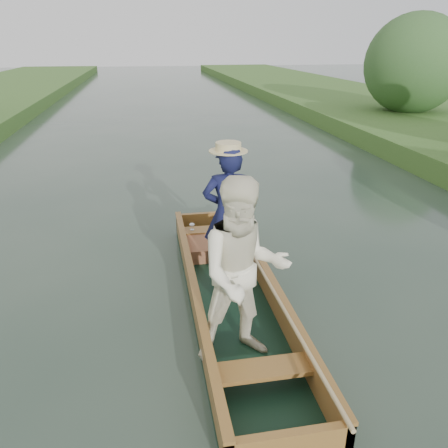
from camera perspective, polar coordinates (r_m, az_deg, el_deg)
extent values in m
plane|color=#283D30|center=(6.00, 1.03, -10.62)|extent=(120.00, 120.00, 0.00)
cylinder|color=#47331E|center=(20.23, 22.94, 14.64)|extent=(0.44, 0.44, 2.03)
sphere|color=#2C5220|center=(20.12, 23.59, 18.61)|extent=(3.90, 3.90, 3.90)
sphere|color=#2C5220|center=(20.72, 24.41, 17.43)|extent=(2.20, 2.20, 2.20)
cube|color=black|center=(5.97, 1.03, -10.30)|extent=(1.10, 5.00, 0.08)
cube|color=#96622E|center=(5.80, -3.97, -9.11)|extent=(0.08, 5.00, 0.32)
cube|color=#96622E|center=(5.97, 5.90, -8.17)|extent=(0.08, 5.00, 0.32)
cube|color=#96622E|center=(8.04, -2.33, 0.41)|extent=(1.10, 0.08, 0.32)
cube|color=#96622E|center=(4.04, 8.58, -26.82)|extent=(1.10, 0.08, 0.32)
cube|color=#96622E|center=(5.71, -4.02, -7.57)|extent=(0.10, 5.00, 0.04)
cube|color=#96622E|center=(5.88, 5.97, -6.67)|extent=(0.10, 5.00, 0.04)
cube|color=#96622E|center=(7.50, -1.75, -0.78)|extent=(0.94, 0.30, 0.05)
cube|color=#96622E|center=(4.58, 5.11, -18.35)|extent=(0.94, 0.30, 0.05)
imported|color=#13163E|center=(6.12, 0.53, 1.29)|extent=(0.75, 0.53, 1.95)
cylinder|color=beige|center=(5.85, 0.56, 9.86)|extent=(0.52, 0.52, 0.12)
imported|color=white|center=(4.52, 2.58, -6.36)|extent=(1.01, 0.80, 2.05)
cube|color=#A64735|center=(7.23, -1.61, -2.70)|extent=(0.85, 0.90, 0.22)
sphere|color=tan|center=(7.09, 0.72, -1.27)|extent=(0.20, 0.20, 0.20)
sphere|color=tan|center=(7.02, 0.74, -0.20)|extent=(0.15, 0.15, 0.15)
sphere|color=tan|center=(6.98, 0.30, 0.26)|extent=(0.06, 0.06, 0.06)
sphere|color=tan|center=(7.00, 1.18, 0.32)|extent=(0.06, 0.06, 0.06)
sphere|color=tan|center=(6.97, 0.83, -0.50)|extent=(0.06, 0.06, 0.06)
sphere|color=tan|center=(7.04, 0.03, -1.17)|extent=(0.07, 0.07, 0.07)
sphere|color=tan|center=(7.07, 1.46, -1.07)|extent=(0.07, 0.07, 0.07)
sphere|color=tan|center=(7.09, 0.36, -2.03)|extent=(0.08, 0.08, 0.08)
sphere|color=tan|center=(7.10, 1.15, -1.97)|extent=(0.08, 0.08, 0.08)
cylinder|color=silver|center=(7.46, -4.19, -0.74)|extent=(0.07, 0.07, 0.01)
cylinder|color=silver|center=(7.44, -4.20, -0.46)|extent=(0.01, 0.01, 0.08)
ellipsoid|color=silver|center=(7.42, -4.21, -0.07)|extent=(0.09, 0.09, 0.05)
cylinder|color=tan|center=(5.49, 6.40, -8.56)|extent=(0.04, 4.45, 0.20)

